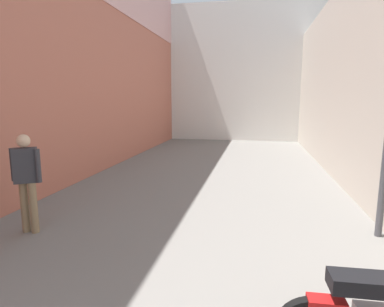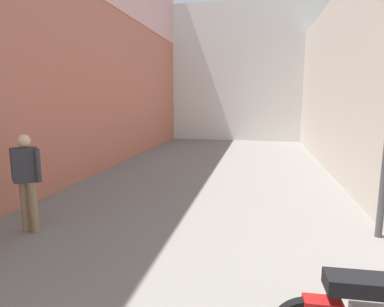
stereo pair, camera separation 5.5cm
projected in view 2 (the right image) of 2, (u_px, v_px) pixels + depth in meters
ground_plane at (186, 217)px, 5.80m from camera, size 34.34×34.34×0.00m
building_left at (64, 1)px, 7.66m from camera, size 0.45×18.34×8.73m
building_right at (370, 77)px, 6.60m from camera, size 0.45×18.34×5.11m
building_far_end at (237, 74)px, 16.97m from camera, size 9.49×2.00×6.82m
pedestrian_further_down at (27, 176)px, 5.00m from camera, size 0.52×0.34×1.57m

